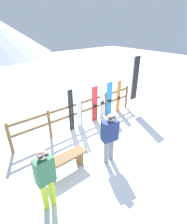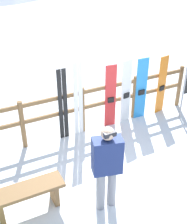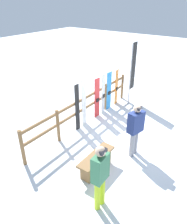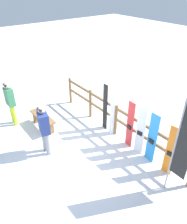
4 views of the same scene
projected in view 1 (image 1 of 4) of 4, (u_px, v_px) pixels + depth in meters
The scene contains 12 objects.
ground_plane at pixel (114, 148), 5.68m from camera, with size 40.00×40.00×0.00m, color white.
fence at pixel (81, 111), 6.65m from camera, with size 5.35×0.10×1.06m.
bench at pixel (66, 160), 4.66m from camera, with size 1.17×0.36×0.47m.
person_navy at pixel (110, 136), 4.76m from camera, with size 0.49×0.34×1.53m.
person_plaid_green at pixel (45, 176), 3.48m from camera, with size 0.39×0.22×1.55m.
ski_pair_black at pixel (71, 111), 6.28m from camera, with size 0.20×0.02×1.60m.
ski_pair_white at pixel (79, 107), 6.45m from camera, with size 0.19×0.02×1.67m.
snowboard_red at pixel (95, 104), 6.93m from camera, with size 0.26×0.07×1.47m.
snowboard_white at pixel (102, 101), 7.14m from camera, with size 0.27×0.09×1.52m.
snowboard_blue at pixel (109, 99), 7.38m from camera, with size 0.28×0.06×1.48m.
snowboard_orange at pixel (119, 97), 7.71m from camera, with size 0.25×0.09×1.44m.
rental_flag at pixel (134, 81), 7.33m from camera, with size 0.40×0.04×2.45m.
Camera 1 is at (-3.40, -3.06, 3.62)m, focal length 28.00 mm.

